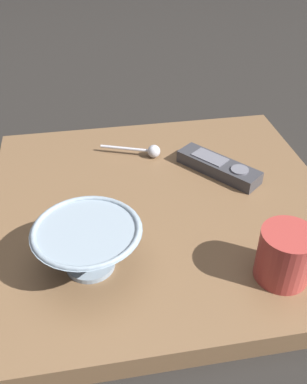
# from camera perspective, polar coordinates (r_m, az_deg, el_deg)

# --- Properties ---
(ground_plane) EXTENTS (6.00, 6.00, 0.00)m
(ground_plane) POSITION_cam_1_polar(r_m,az_deg,el_deg) (0.79, 1.22, -3.56)
(ground_plane) COLOR black
(table) EXTENTS (0.61, 0.59, 0.04)m
(table) POSITION_cam_1_polar(r_m,az_deg,el_deg) (0.78, 1.24, -2.49)
(table) COLOR brown
(table) RESTS_ON ground
(cereal_bowl) EXTENTS (0.16, 0.16, 0.07)m
(cereal_bowl) POSITION_cam_1_polar(r_m,az_deg,el_deg) (0.63, -8.62, -6.98)
(cereal_bowl) COLOR #8C9EAD
(cereal_bowl) RESTS_ON table
(coffee_mug) EXTENTS (0.08, 0.08, 0.08)m
(coffee_mug) POSITION_cam_1_polar(r_m,az_deg,el_deg) (0.64, 16.99, -7.99)
(coffee_mug) COLOR #A53833
(coffee_mug) RESTS_ON table
(teaspoon) EXTENTS (0.12, 0.06, 0.03)m
(teaspoon) POSITION_cam_1_polar(r_m,az_deg,el_deg) (0.88, -0.59, 5.48)
(teaspoon) COLOR silver
(teaspoon) RESTS_ON table
(tv_remote_near) EXTENTS (0.14, 0.16, 0.03)m
(tv_remote_near) POSITION_cam_1_polar(r_m,az_deg,el_deg) (0.84, 8.58, 3.33)
(tv_remote_near) COLOR #38383D
(tv_remote_near) RESTS_ON table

